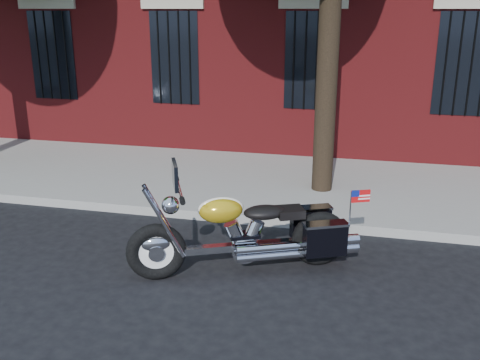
# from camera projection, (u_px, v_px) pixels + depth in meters

# --- Properties ---
(ground) EXTENTS (120.00, 120.00, 0.00)m
(ground) POSITION_uv_depth(u_px,v_px,m) (263.00, 265.00, 7.08)
(ground) COLOR black
(ground) RESTS_ON ground
(curb) EXTENTS (40.00, 0.16, 0.15)m
(curb) POSITION_uv_depth(u_px,v_px,m) (280.00, 221.00, 8.34)
(curb) COLOR gray
(curb) RESTS_ON ground
(sidewalk) EXTENTS (40.00, 3.60, 0.15)m
(sidewalk) POSITION_uv_depth(u_px,v_px,m) (296.00, 185.00, 10.08)
(sidewalk) COLOR gray
(sidewalk) RESTS_ON ground
(motorcycle) EXTENTS (2.90, 1.58, 1.51)m
(motorcycle) POSITION_uv_depth(u_px,v_px,m) (252.00, 235.00, 6.76)
(motorcycle) COLOR black
(motorcycle) RESTS_ON ground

